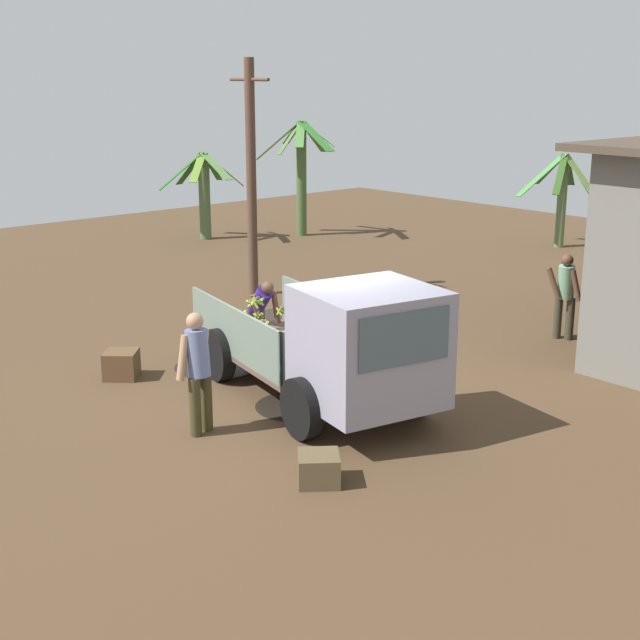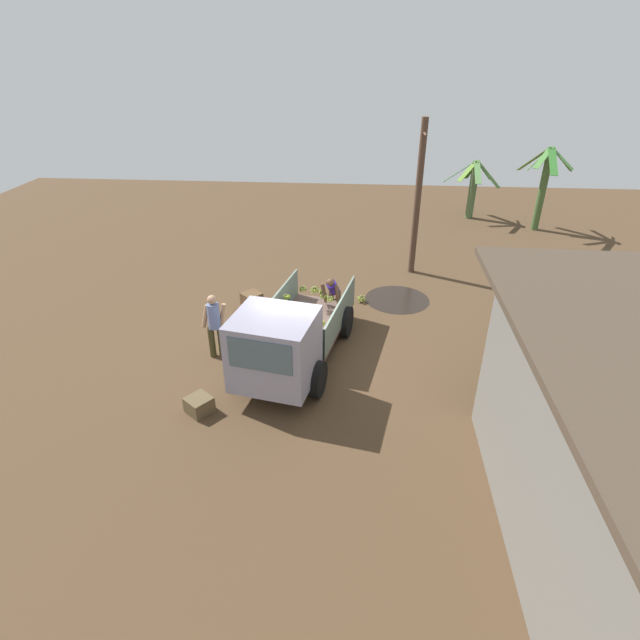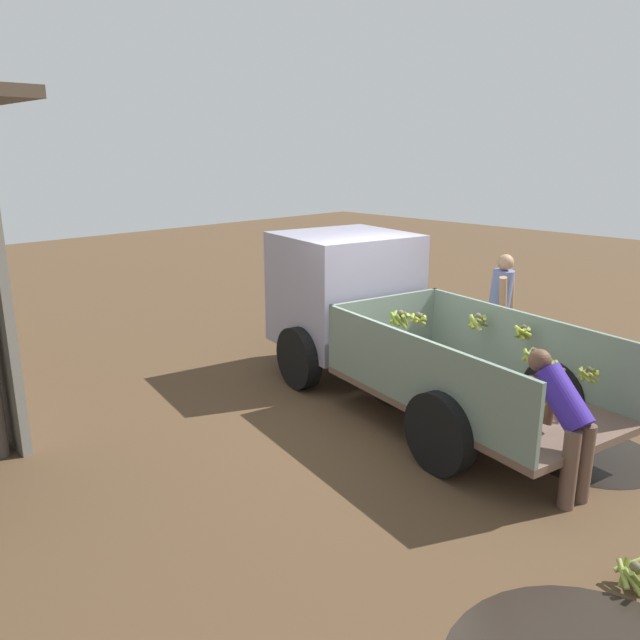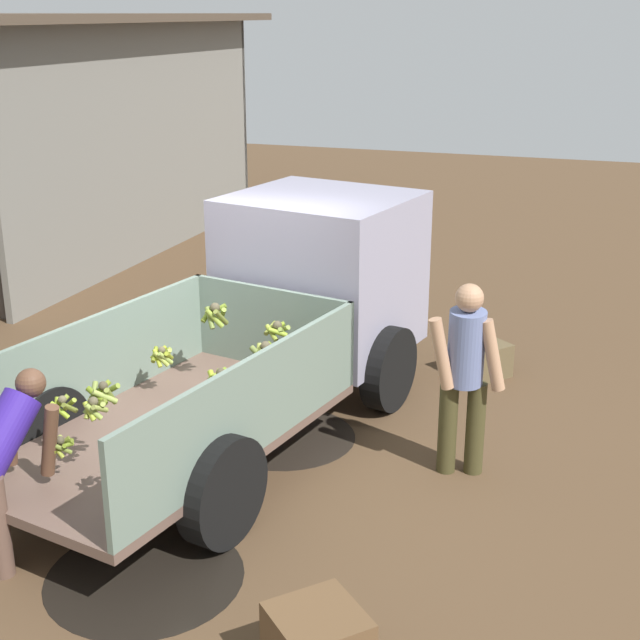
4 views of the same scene
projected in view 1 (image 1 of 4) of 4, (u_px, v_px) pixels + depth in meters
The scene contains 17 objects.
ground at pixel (332, 391), 13.76m from camera, with size 36.00×36.00×0.00m, color #4E3824.
mud_patch_0 at pixel (298, 319), 17.77m from camera, with size 2.00×2.00×0.01m, color black.
mud_patch_1 at pixel (300, 406), 13.13m from camera, with size 1.32×1.32×0.01m, color black.
mud_patch_2 at pixel (216, 366), 14.91m from camera, with size 1.39×1.39×0.01m, color black.
cargo_truck at pixel (350, 348), 12.36m from camera, with size 5.12×2.70×2.01m.
utility_pole at pixel (251, 177), 19.08m from camera, with size 1.29×0.22×5.06m.
banana_palm_0 at pixel (301, 174), 26.46m from camera, with size 2.81×1.92×3.40m.
banana_palm_1 at pixel (204, 193), 26.02m from camera, with size 2.49×2.31×2.55m.
banana_palm_2 at pixel (562, 196), 24.76m from camera, with size 2.02×2.52×2.61m.
person_foreground_visitor at pixel (198, 367), 11.93m from camera, with size 0.42×0.65×1.69m.
person_worker_loading at pixel (260, 310), 15.40m from camera, with size 0.72×0.59×1.35m.
person_bystander_near_shed at pixel (565, 292), 16.20m from camera, with size 0.65×0.52×1.61m.
banana_bunch_on_ground_0 at pixel (192, 335), 16.40m from camera, with size 0.23×0.23×0.18m.
banana_bunch_on_ground_1 at pixel (263, 326), 16.84m from camera, with size 0.30×0.30×0.23m.
banana_bunch_on_ground_2 at pixel (215, 337), 16.26m from camera, with size 0.21×0.20×0.17m.
wooden_crate_0 at pixel (121, 364), 14.31m from camera, with size 0.51×0.51×0.44m, color brown.
wooden_crate_1 at pixel (319, 469), 10.63m from camera, with size 0.49×0.49×0.37m, color brown.
Camera 1 is at (9.58, -8.74, 4.74)m, focal length 50.00 mm.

